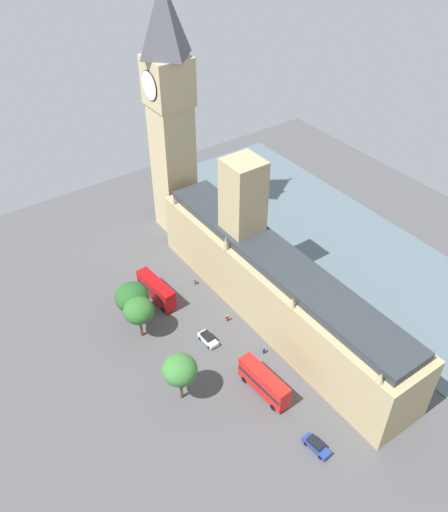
{
  "coord_description": "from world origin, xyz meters",
  "views": [
    {
      "loc": [
        49.34,
        55.0,
        75.59
      ],
      "look_at": [
        1.0,
        -13.34,
        7.96
      ],
      "focal_mm": 37.4,
      "sensor_mm": 36.0,
      "label": 1
    }
  ],
  "objects_px": {
    "parliament_building": "(273,282)",
    "pedestrian_midblock": "(195,282)",
    "car_white_leading": "(208,338)",
    "clock_tower": "(170,112)",
    "plane_tree_by_river_gate": "(132,297)",
    "street_lamp_slot_10": "(182,369)",
    "pedestrian_trailing": "(264,350)",
    "double_decker_bus_near_tower": "(156,289)",
    "double_decker_bus_kerbside": "(264,382)",
    "plane_tree_corner": "(180,370)",
    "plane_tree_under_trees": "(139,311)",
    "car_blue_opposite_hall": "(316,445)",
    "pedestrian_far_end": "(228,318)"
  },
  "relations": [
    {
      "from": "parliament_building",
      "to": "pedestrian_midblock",
      "type": "xyz_separation_m",
      "value": [
        7.78,
        -15.87,
        -7.41
      ]
    },
    {
      "from": "parliament_building",
      "to": "car_white_leading",
      "type": "xyz_separation_m",
      "value": [
        14.62,
        -0.84,
        -7.21
      ]
    },
    {
      "from": "parliament_building",
      "to": "clock_tower",
      "type": "relative_size",
      "value": 1.14
    },
    {
      "from": "plane_tree_by_river_gate",
      "to": "street_lamp_slot_10",
      "type": "bearing_deg",
      "value": 88.0
    },
    {
      "from": "clock_tower",
      "to": "pedestrian_trailing",
      "type": "relative_size",
      "value": 35.66
    },
    {
      "from": "double_decker_bus_near_tower",
      "to": "double_decker_bus_kerbside",
      "type": "xyz_separation_m",
      "value": [
        -3.4,
        30.58,
        0.0
      ]
    },
    {
      "from": "pedestrian_trailing",
      "to": "plane_tree_corner",
      "type": "bearing_deg",
      "value": 28.04
    },
    {
      "from": "parliament_building",
      "to": "pedestrian_midblock",
      "type": "height_order",
      "value": "parliament_building"
    },
    {
      "from": "double_decker_bus_near_tower",
      "to": "plane_tree_under_trees",
      "type": "relative_size",
      "value": 1.18
    },
    {
      "from": "double_decker_bus_kerbside",
      "to": "car_blue_opposite_hall",
      "type": "distance_m",
      "value": 13.29
    },
    {
      "from": "plane_tree_corner",
      "to": "street_lamp_slot_10",
      "type": "xyz_separation_m",
      "value": [
        -1.29,
        -1.57,
        -2.37
      ]
    },
    {
      "from": "double_decker_bus_near_tower",
      "to": "car_white_leading",
      "type": "distance_m",
      "value": 15.9
    },
    {
      "from": "pedestrian_far_end",
      "to": "pedestrian_trailing",
      "type": "xyz_separation_m",
      "value": [
        -0.65,
        10.56,
        0.0
      ]
    },
    {
      "from": "pedestrian_midblock",
      "to": "street_lamp_slot_10",
      "type": "xyz_separation_m",
      "value": [
        16.14,
        21.23,
        4.07
      ]
    },
    {
      "from": "parliament_building",
      "to": "pedestrian_far_end",
      "type": "height_order",
      "value": "parliament_building"
    },
    {
      "from": "double_decker_bus_near_tower",
      "to": "car_white_leading",
      "type": "height_order",
      "value": "double_decker_bus_near_tower"
    },
    {
      "from": "clock_tower",
      "to": "double_decker_bus_near_tower",
      "type": "distance_m",
      "value": 37.3
    },
    {
      "from": "pedestrian_far_end",
      "to": "plane_tree_corner",
      "type": "distance_m",
      "value": 20.63
    },
    {
      "from": "car_white_leading",
      "to": "pedestrian_far_end",
      "type": "distance_m",
      "value": 6.64
    },
    {
      "from": "double_decker_bus_near_tower",
      "to": "plane_tree_by_river_gate",
      "type": "xyz_separation_m",
      "value": [
        6.66,
        3.06,
        3.82
      ]
    },
    {
      "from": "double_decker_bus_kerbside",
      "to": "pedestrian_midblock",
      "type": "height_order",
      "value": "double_decker_bus_kerbside"
    },
    {
      "from": "pedestrian_trailing",
      "to": "plane_tree_under_trees",
      "type": "relative_size",
      "value": 0.17
    },
    {
      "from": "pedestrian_midblock",
      "to": "plane_tree_by_river_gate",
      "type": "xyz_separation_m",
      "value": [
        15.49,
        2.4,
        5.77
      ]
    },
    {
      "from": "double_decker_bus_kerbside",
      "to": "plane_tree_corner",
      "type": "bearing_deg",
      "value": -34.31
    },
    {
      "from": "double_decker_bus_near_tower",
      "to": "plane_tree_under_trees",
      "type": "bearing_deg",
      "value": 39.19
    },
    {
      "from": "plane_tree_by_river_gate",
      "to": "plane_tree_under_trees",
      "type": "bearing_deg",
      "value": 80.28
    },
    {
      "from": "car_blue_opposite_hall",
      "to": "plane_tree_by_river_gate",
      "type": "height_order",
      "value": "plane_tree_by_river_gate"
    },
    {
      "from": "parliament_building",
      "to": "car_blue_opposite_hall",
      "type": "bearing_deg",
      "value": 64.04
    },
    {
      "from": "pedestrian_trailing",
      "to": "pedestrian_midblock",
      "type": "height_order",
      "value": "pedestrian_trailing"
    },
    {
      "from": "car_white_leading",
      "to": "pedestrian_far_end",
      "type": "bearing_deg",
      "value": -161.36
    },
    {
      "from": "clock_tower",
      "to": "plane_tree_corner",
      "type": "relative_size",
      "value": 5.76
    },
    {
      "from": "parliament_building",
      "to": "pedestrian_trailing",
      "type": "height_order",
      "value": "parliament_building"
    },
    {
      "from": "car_blue_opposite_hall",
      "to": "plane_tree_under_trees",
      "type": "distance_m",
      "value": 38.65
    },
    {
      "from": "parliament_building",
      "to": "plane_tree_by_river_gate",
      "type": "bearing_deg",
      "value": -30.06
    },
    {
      "from": "plane_tree_by_river_gate",
      "to": "plane_tree_corner",
      "type": "bearing_deg",
      "value": 84.55
    },
    {
      "from": "car_white_leading",
      "to": "plane_tree_under_trees",
      "type": "height_order",
      "value": "plane_tree_under_trees"
    },
    {
      "from": "double_decker_bus_near_tower",
      "to": "street_lamp_slot_10",
      "type": "relative_size",
      "value": 1.55
    },
    {
      "from": "pedestrian_midblock",
      "to": "double_decker_bus_near_tower",
      "type": "bearing_deg",
      "value": -13.18
    },
    {
      "from": "double_decker_bus_near_tower",
      "to": "pedestrian_far_end",
      "type": "distance_m",
      "value": 15.78
    },
    {
      "from": "parliament_building",
      "to": "double_decker_bus_near_tower",
      "type": "distance_m",
      "value": 24.06
    },
    {
      "from": "parliament_building",
      "to": "pedestrian_midblock",
      "type": "bearing_deg",
      "value": -63.89
    },
    {
      "from": "clock_tower",
      "to": "double_decker_bus_near_tower",
      "type": "relative_size",
      "value": 5.21
    },
    {
      "from": "double_decker_bus_near_tower",
      "to": "pedestrian_midblock",
      "type": "bearing_deg",
      "value": 171.1
    },
    {
      "from": "plane_tree_corner",
      "to": "plane_tree_under_trees",
      "type": "relative_size",
      "value": 1.07
    },
    {
      "from": "double_decker_bus_near_tower",
      "to": "plane_tree_under_trees",
      "type": "distance_m",
      "value": 10.9
    },
    {
      "from": "pedestrian_far_end",
      "to": "car_white_leading",
      "type": "bearing_deg",
      "value": 145.14
    },
    {
      "from": "car_blue_opposite_hall",
      "to": "pedestrian_midblock",
      "type": "relative_size",
      "value": 3.21
    },
    {
      "from": "plane_tree_corner",
      "to": "double_decker_bus_near_tower",
      "type": "bearing_deg",
      "value": -110.14
    },
    {
      "from": "clock_tower",
      "to": "plane_tree_corner",
      "type": "distance_m",
      "value": 55.24
    },
    {
      "from": "clock_tower",
      "to": "pedestrian_far_end",
      "type": "height_order",
      "value": "clock_tower"
    }
  ]
}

